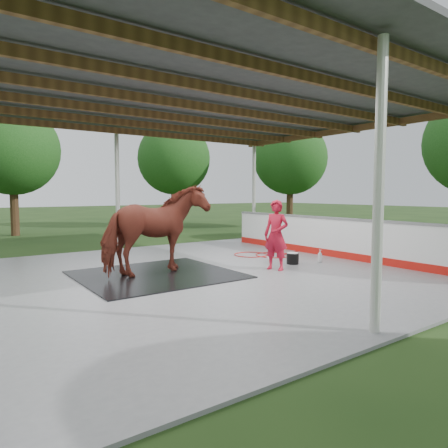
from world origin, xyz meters
TOP-DOWN VIEW (x-y plane):
  - ground at (0.00, 0.00)m, footprint 100.00×100.00m
  - concrete_slab at (0.00, 0.00)m, footprint 12.00×10.00m
  - pavilion_structure at (0.00, -0.00)m, footprint 12.60×10.60m
  - dasher_board at (4.60, 0.00)m, footprint 0.16×8.00m
  - tree_belt at (0.30, 0.90)m, footprint 28.00×28.00m
  - rubber_mat at (-0.75, 0.37)m, footprint 3.34×3.13m
  - horse at (-0.75, 0.37)m, footprint 2.53×1.41m
  - handler at (1.88, -0.74)m, footprint 0.60×0.72m
  - wash_bucket at (2.77, -0.42)m, footprint 0.32×0.32m
  - soap_bottle_a at (3.54, -0.67)m, footprint 0.14×0.14m
  - soap_bottle_b at (2.48, 0.18)m, footprint 0.11×0.11m
  - hose_coil at (3.11, 1.14)m, footprint 2.51×1.48m

SIDE VIEW (x-z plane):
  - ground at x=0.00m, z-range 0.00..0.00m
  - concrete_slab at x=0.00m, z-range 0.00..0.05m
  - hose_coil at x=3.11m, z-range 0.05..0.07m
  - rubber_mat at x=-0.75m, z-range 0.05..0.08m
  - soap_bottle_b at x=2.48m, z-range 0.05..0.25m
  - wash_bucket at x=2.77m, z-range 0.05..0.35m
  - soap_bottle_a at x=3.54m, z-range 0.05..0.39m
  - dasher_board at x=4.60m, z-range 0.02..1.17m
  - handler at x=1.88m, z-range 0.05..1.74m
  - horse at x=-0.75m, z-range 0.08..2.11m
  - tree_belt at x=0.30m, z-range 0.89..6.69m
  - pavilion_structure at x=0.00m, z-range 1.94..5.99m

